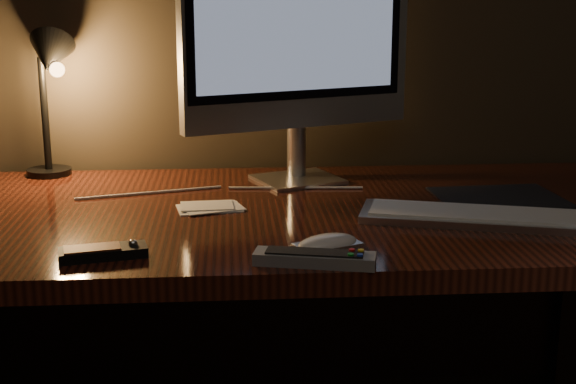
{
  "coord_description": "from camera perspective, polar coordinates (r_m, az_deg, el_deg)",
  "views": [
    {
      "loc": [
        -0.1,
        0.34,
        1.16
      ],
      "look_at": [
        0.01,
        1.73,
        0.81
      ],
      "focal_mm": 50.0,
      "sensor_mm": 36.0,
      "label": 1
    }
  ],
  "objects": [
    {
      "name": "media_remote",
      "position": [
        1.32,
        -13.02,
        -4.17
      ],
      "size": [
        0.15,
        0.08,
        0.03
      ],
      "rotation": [
        0.0,
        0.0,
        0.22
      ],
      "color": "black",
      "rests_on": "desk"
    },
    {
      "name": "monitor",
      "position": [
        1.75,
        0.73,
        11.4
      ],
      "size": [
        0.51,
        0.23,
        0.56
      ],
      "rotation": [
        0.0,
        0.0,
        0.38
      ],
      "color": "silver",
      "rests_on": "desk"
    },
    {
      "name": "mouse",
      "position": [
        1.31,
        2.82,
        -3.84
      ],
      "size": [
        0.12,
        0.09,
        0.02
      ],
      "primitive_type": "ellipsoid",
      "rotation": [
        0.0,
        0.0,
        0.41
      ],
      "color": "white",
      "rests_on": "desk"
    },
    {
      "name": "cable",
      "position": [
        1.7,
        -4.6,
        0.03
      ],
      "size": [
        0.6,
        0.05,
        0.01
      ],
      "primitive_type": "cylinder",
      "rotation": [
        0.0,
        1.57,
        0.07
      ],
      "color": "white",
      "rests_on": "desk"
    },
    {
      "name": "mousepad",
      "position": [
        1.71,
        14.78,
        -0.38
      ],
      "size": [
        0.26,
        0.22,
        0.0
      ],
      "primitive_type": "cube",
      "rotation": [
        0.0,
        0.0,
        0.06
      ],
      "color": "black",
      "rests_on": "desk"
    },
    {
      "name": "desk_lamp",
      "position": [
        1.87,
        -16.61,
        7.84
      ],
      "size": [
        0.15,
        0.17,
        0.34
      ],
      "rotation": [
        0.0,
        0.0,
        0.42
      ],
      "color": "black",
      "rests_on": "desk"
    },
    {
      "name": "keyboard",
      "position": [
        1.53,
        14.45,
        -1.73
      ],
      "size": [
        0.51,
        0.27,
        0.02
      ],
      "primitive_type": "cube",
      "rotation": [
        0.0,
        0.0,
        -0.29
      ],
      "color": "silver",
      "rests_on": "desk"
    },
    {
      "name": "desk",
      "position": [
        1.68,
        -0.67,
        -4.79
      ],
      "size": [
        1.6,
        0.75,
        0.75
      ],
      "color": "#3F180E",
      "rests_on": "ground"
    },
    {
      "name": "papers",
      "position": [
        1.58,
        -5.61,
        -1.09
      ],
      "size": [
        0.14,
        0.1,
        0.01
      ],
      "primitive_type": "cube",
      "rotation": [
        0.0,
        0.0,
        0.17
      ],
      "color": "white",
      "rests_on": "desk"
    },
    {
      "name": "tv_remote",
      "position": [
        1.25,
        1.9,
        -4.71
      ],
      "size": [
        0.2,
        0.09,
        0.02
      ],
      "rotation": [
        0.0,
        0.0,
        -0.23
      ],
      "color": "gray",
      "rests_on": "desk"
    }
  ]
}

